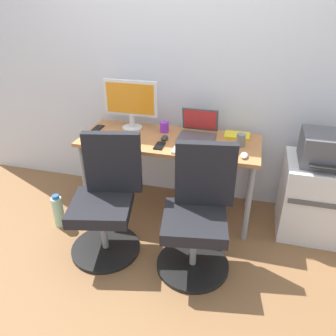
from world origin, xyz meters
TOP-DOWN VIEW (x-y plane):
  - ground_plane at (0.00, 0.00)m, footprint 5.28×5.28m
  - back_wall at (0.00, 0.38)m, footprint 4.40×0.04m
  - desk at (0.00, 0.00)m, footprint 1.51×0.59m
  - office_chair_left at (-0.34, -0.60)m, footprint 0.54×0.54m
  - office_chair_right at (0.36, -0.60)m, footprint 0.54×0.54m
  - side_cabinet at (1.23, 0.02)m, footprint 0.53×0.51m
  - printer at (1.23, 0.02)m, footprint 0.38×0.40m
  - water_bottle_on_floor at (-0.87, -0.47)m, footprint 0.09×0.09m
  - desktop_monitor at (-0.39, 0.15)m, footprint 0.48×0.18m
  - open_laptop at (0.22, 0.12)m, footprint 0.31×0.28m
  - keyboard_by_monitor at (-0.43, -0.13)m, footprint 0.34×0.12m
  - keyboard_by_laptop at (0.25, -0.22)m, footprint 0.34×0.12m
  - mouse_by_monitor at (-0.04, -0.02)m, footprint 0.06×0.10m
  - mouse_by_laptop at (0.63, -0.19)m, footprint 0.06×0.10m
  - coffee_mug at (-0.08, 0.14)m, footprint 0.08×0.08m
  - pen_cup at (0.59, 0.01)m, footprint 0.07×0.07m
  - phone_near_monitor at (-0.04, -0.16)m, footprint 0.07×0.14m
  - phone_near_laptop at (-0.68, 0.06)m, footprint 0.07×0.14m
  - notebook at (0.55, 0.19)m, footprint 0.21×0.15m

SIDE VIEW (x-z plane):
  - ground_plane at x=0.00m, z-range 0.00..0.00m
  - water_bottle_on_floor at x=-0.87m, z-range -0.01..0.30m
  - side_cabinet at x=1.23m, z-range 0.00..0.65m
  - office_chair_left at x=-0.34m, z-range -0.05..0.89m
  - office_chair_right at x=0.36m, z-range -0.05..0.89m
  - desk at x=0.00m, z-range 0.29..1.01m
  - phone_near_monitor at x=-0.04m, z-range 0.72..0.73m
  - phone_near_laptop at x=-0.68m, z-range 0.72..0.73m
  - keyboard_by_monitor at x=-0.43m, z-range 0.72..0.74m
  - keyboard_by_laptop at x=0.25m, z-range 0.72..0.74m
  - notebook at x=0.55m, z-range 0.72..0.75m
  - mouse_by_monitor at x=-0.04m, z-range 0.72..0.75m
  - mouse_by_laptop at x=0.63m, z-range 0.72..0.75m
  - coffee_mug at x=-0.08m, z-range 0.72..0.81m
  - printer at x=1.23m, z-range 0.65..0.89m
  - pen_cup at x=0.59m, z-range 0.72..0.83m
  - open_laptop at x=0.22m, z-range 0.66..0.89m
  - desktop_monitor at x=-0.39m, z-range 0.76..1.19m
  - back_wall at x=0.00m, z-range 0.00..2.60m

